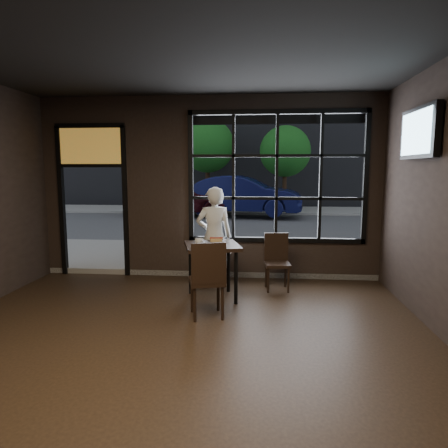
# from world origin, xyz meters

# --- Properties ---
(floor) EXTENTS (6.00, 7.00, 0.02)m
(floor) POSITION_xyz_m (0.00, 0.00, -0.01)
(floor) COLOR black
(floor) RESTS_ON ground
(ceiling) EXTENTS (6.00, 7.00, 0.02)m
(ceiling) POSITION_xyz_m (0.00, 0.00, 3.21)
(ceiling) COLOR black
(ceiling) RESTS_ON ground
(window_frame) EXTENTS (3.06, 0.12, 2.28)m
(window_frame) POSITION_xyz_m (1.20, 3.50, 1.80)
(window_frame) COLOR black
(window_frame) RESTS_ON ground
(stained_transom) EXTENTS (1.20, 0.06, 0.70)m
(stained_transom) POSITION_xyz_m (-2.10, 3.50, 2.35)
(stained_transom) COLOR orange
(stained_transom) RESTS_ON ground
(street_asphalt) EXTENTS (60.00, 41.00, 0.04)m
(street_asphalt) POSITION_xyz_m (0.00, 24.00, -0.02)
(street_asphalt) COLOR #545456
(street_asphalt) RESTS_ON ground
(building_across) EXTENTS (28.00, 12.00, 15.00)m
(building_across) POSITION_xyz_m (0.00, 23.00, 7.50)
(building_across) COLOR #5B5956
(building_across) RESTS_ON ground
(cafe_table) EXTENTS (0.95, 0.95, 0.84)m
(cafe_table) POSITION_xyz_m (0.22, 2.28, 0.42)
(cafe_table) COLOR black
(cafe_table) RESTS_ON floor
(chair_near) EXTENTS (0.54, 0.54, 1.02)m
(chair_near) POSITION_xyz_m (0.23, 1.56, 0.51)
(chair_near) COLOR black
(chair_near) RESTS_ON floor
(chair_window) EXTENTS (0.43, 0.43, 0.91)m
(chair_window) POSITION_xyz_m (1.21, 2.82, 0.45)
(chair_window) COLOR black
(chair_window) RESTS_ON floor
(man) EXTENTS (0.67, 0.52, 1.65)m
(man) POSITION_xyz_m (0.16, 3.04, 0.83)
(man) COLOR silver
(man) RESTS_ON floor
(hotdog) EXTENTS (0.21, 0.10, 0.06)m
(hotdog) POSITION_xyz_m (0.26, 2.50, 0.86)
(hotdog) COLOR tan
(hotdog) RESTS_ON cafe_table
(cup) EXTENTS (0.16, 0.16, 0.10)m
(cup) POSITION_xyz_m (0.03, 2.21, 0.88)
(cup) COLOR silver
(cup) RESTS_ON cafe_table
(tv) EXTENTS (0.13, 1.11, 0.65)m
(tv) POSITION_xyz_m (2.93, 1.90, 2.40)
(tv) COLOR black
(tv) RESTS_ON wall_right
(navy_car) EXTENTS (4.97, 2.27, 1.58)m
(navy_car) POSITION_xyz_m (0.21, 12.62, 0.89)
(navy_car) COLOR #0C103C
(navy_car) RESTS_ON street_asphalt
(maroon_car) EXTENTS (4.37, 1.88, 1.47)m
(maroon_car) POSITION_xyz_m (-2.32, 12.72, 0.84)
(maroon_car) COLOR black
(maroon_car) RESTS_ON street_asphalt
(tree_left) EXTENTS (2.50, 2.50, 4.27)m
(tree_left) POSITION_xyz_m (-1.53, 15.23, 3.01)
(tree_left) COLOR #332114
(tree_left) RESTS_ON street_asphalt
(tree_right) EXTENTS (2.25, 2.25, 3.85)m
(tree_right) POSITION_xyz_m (2.02, 14.56, 2.71)
(tree_right) COLOR #332114
(tree_right) RESTS_ON street_asphalt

